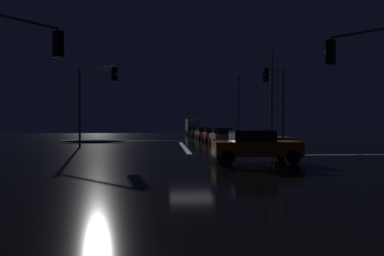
{
  "coord_description": "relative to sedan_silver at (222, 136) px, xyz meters",
  "views": [
    {
      "loc": [
        -1.44,
        -19.5,
        1.79
      ],
      "look_at": [
        0.96,
        11.88,
        1.56
      ],
      "focal_mm": 30.94,
      "sensor_mm": 36.0,
      "label": 1
    }
  ],
  "objects": [
    {
      "name": "ground",
      "position": [
        -3.62,
        -10.59,
        -0.85
      ],
      "size": [
        120.0,
        120.0,
        0.1
      ],
      "primitive_type": "cube",
      "color": "black"
    },
    {
      "name": "stop_line_north",
      "position": [
        -3.62,
        -2.31,
        -0.8
      ],
      "size": [
        0.35,
        14.19,
        0.01
      ],
      "color": "white",
      "rests_on": "ground"
    },
    {
      "name": "centre_line_ns",
      "position": [
        -3.62,
        9.29,
        -0.8
      ],
      "size": [
        22.0,
        0.15,
        0.01
      ],
      "color": "yellow",
      "rests_on": "ground"
    },
    {
      "name": "crosswalk_bar_east",
      "position": [
        4.76,
        -10.59,
        -0.8
      ],
      "size": [
        14.19,
        0.4,
        0.01
      ],
      "color": "white",
      "rests_on": "ground"
    },
    {
      "name": "snow_bank_left_curb",
      "position": [
        -12.7,
        4.83,
        -0.62
      ],
      "size": [
        6.67,
        1.5,
        0.36
      ],
      "color": "white",
      "rests_on": "ground"
    },
    {
      "name": "snow_bank_right_curb",
      "position": [
        5.46,
        8.67,
        -0.53
      ],
      "size": [
        10.07,
        1.5,
        0.54
      ],
      "color": "white",
      "rests_on": "ground"
    },
    {
      "name": "sedan_silver",
      "position": [
        0.0,
        0.0,
        0.0
      ],
      "size": [
        2.02,
        4.33,
        1.57
      ],
      "color": "#B7B7BC",
      "rests_on": "ground"
    },
    {
      "name": "sedan_red",
      "position": [
        -0.09,
        5.73,
        0.0
      ],
      "size": [
        2.02,
        4.33,
        1.57
      ],
      "color": "maroon",
      "rests_on": "ground"
    },
    {
      "name": "sedan_gray",
      "position": [
        -0.26,
        11.34,
        0.0
      ],
      "size": [
        2.02,
        4.33,
        1.57
      ],
      "color": "slate",
      "rests_on": "ground"
    },
    {
      "name": "sedan_white",
      "position": [
        0.04,
        17.05,
        0.0
      ],
      "size": [
        2.02,
        4.33,
        1.57
      ],
      "color": "silver",
      "rests_on": "ground"
    },
    {
      "name": "sedan_black",
      "position": [
        -0.18,
        23.34,
        0.0
      ],
      "size": [
        2.02,
        4.33,
        1.57
      ],
      "color": "black",
      "rests_on": "ground"
    },
    {
      "name": "sedan_green",
      "position": [
        -0.41,
        29.27,
        0.0
      ],
      "size": [
        2.02,
        4.33,
        1.57
      ],
      "color": "#14512D",
      "rests_on": "ground"
    },
    {
      "name": "box_truck",
      "position": [
        0.17,
        37.02,
        0.91
      ],
      "size": [
        2.68,
        8.28,
        3.08
      ],
      "color": "beige",
      "rests_on": "ground"
    },
    {
      "name": "sedan_orange_crossing",
      "position": [
        -0.73,
        -14.13,
        0.0
      ],
      "size": [
        4.33,
        2.02,
        1.57
      ],
      "color": "#C66014",
      "rests_on": "ground"
    },
    {
      "name": "traffic_signal_nw",
      "position": [
        -10.87,
        -3.34,
        3.71
      ],
      "size": [
        3.72,
        3.72,
        6.49
      ],
      "color": "#4C4C51",
      "rests_on": "ground"
    },
    {
      "name": "traffic_signal_ne",
      "position": [
        4.17,
        -2.8,
        3.77
      ],
      "size": [
        2.5,
        2.5,
        6.75
      ],
      "color": "#4C4C51",
      "rests_on": "ground"
    },
    {
      "name": "streetlamp_right_far",
      "position": [
        5.76,
        19.29,
        4.68
      ],
      "size": [
        0.44,
        0.44,
        9.56
      ],
      "color": "#424247",
      "rests_on": "ground"
    },
    {
      "name": "streetlamp_right_near",
      "position": [
        5.76,
        3.29,
        4.7
      ],
      "size": [
        0.44,
        0.44,
        9.61
      ],
      "color": "#424247",
      "rests_on": "ground"
    }
  ]
}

